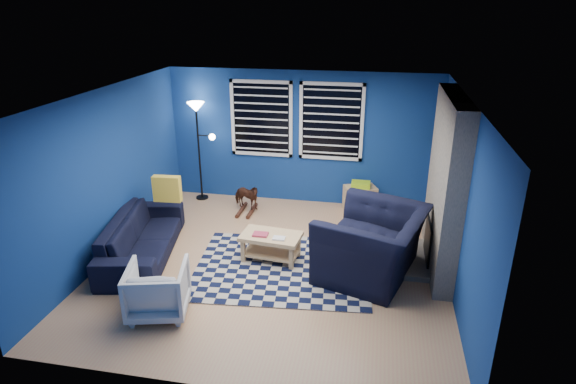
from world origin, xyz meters
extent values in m
plane|color=tan|center=(0.00, 0.00, 0.00)|extent=(5.00, 5.00, 0.00)
plane|color=white|center=(0.00, 0.00, 2.50)|extent=(5.00, 5.00, 0.00)
plane|color=navy|center=(0.00, 2.50, 1.25)|extent=(5.00, 0.00, 5.00)
plane|color=navy|center=(-2.50, 0.00, 1.25)|extent=(0.00, 5.00, 5.00)
plane|color=navy|center=(2.50, 0.00, 1.25)|extent=(0.00, 5.00, 5.00)
cube|color=gray|center=(2.37, 0.50, 1.25)|extent=(0.26, 2.00, 2.50)
cube|color=black|center=(2.23, 0.50, 0.35)|extent=(0.04, 0.70, 0.60)
cube|color=gray|center=(2.10, 0.50, 0.04)|extent=(0.50, 1.20, 0.08)
cube|color=black|center=(-0.75, 2.48, 1.60)|extent=(1.05, 0.02, 1.30)
cube|color=white|center=(-0.75, 2.47, 2.28)|extent=(1.17, 0.05, 0.06)
cube|color=white|center=(-0.75, 2.47, 0.92)|extent=(1.17, 0.05, 0.06)
cube|color=black|center=(0.55, 2.48, 1.60)|extent=(1.05, 0.02, 1.30)
cube|color=white|center=(0.55, 2.47, 2.28)|extent=(1.17, 0.05, 0.06)
cube|color=white|center=(0.55, 2.47, 0.92)|extent=(1.17, 0.05, 0.06)
cube|color=black|center=(2.45, 2.00, 1.40)|extent=(0.06, 1.00, 0.58)
cube|color=black|center=(2.42, 2.00, 1.40)|extent=(0.01, 0.92, 0.50)
cube|color=black|center=(0.15, -0.07, 0.01)|extent=(2.67, 2.22, 0.02)
imported|color=black|center=(-2.01, -0.10, 0.32)|extent=(2.30, 1.27, 0.64)
imported|color=black|center=(1.42, 0.01, 0.48)|extent=(1.81, 1.69, 0.96)
imported|color=gray|center=(-1.15, -1.41, 0.33)|extent=(0.86, 0.88, 0.66)
imported|color=#482D17|center=(-0.89, 1.76, 0.31)|extent=(0.44, 0.63, 0.49)
cube|color=tan|center=(-0.06, 0.14, 0.39)|extent=(0.93, 0.59, 0.06)
cube|color=tan|center=(-0.06, 0.14, 0.12)|extent=(0.84, 0.51, 0.03)
cube|color=#A52F46|center=(-0.21, 0.09, 0.43)|extent=(0.23, 0.18, 0.03)
cube|color=silver|center=(0.09, 0.02, 0.43)|extent=(0.19, 0.15, 0.03)
cube|color=tan|center=(-0.43, -0.06, 0.19)|extent=(0.06, 0.06, 0.35)
cube|color=tan|center=(0.31, -0.06, 0.19)|extent=(0.06, 0.06, 0.35)
cube|color=tan|center=(-0.43, 0.33, 0.19)|extent=(0.06, 0.06, 0.35)
cube|color=tan|center=(0.31, 0.33, 0.19)|extent=(0.06, 0.06, 0.35)
cube|color=tan|center=(1.15, 2.25, 0.23)|extent=(0.66, 0.55, 0.46)
cube|color=black|center=(1.15, 2.25, 0.23)|extent=(0.57, 0.49, 0.37)
cube|color=#A7D719|center=(1.15, 2.25, 0.51)|extent=(0.41, 0.37, 0.09)
cylinder|color=black|center=(-1.94, 2.25, 0.01)|extent=(0.24, 0.24, 0.03)
cylinder|color=black|center=(-1.94, 2.25, 0.90)|extent=(0.04, 0.04, 1.78)
cone|color=white|center=(-1.94, 2.25, 1.82)|extent=(0.32, 0.32, 0.18)
sphere|color=white|center=(-1.64, 2.20, 1.28)|extent=(0.12, 0.12, 0.12)
cube|color=yellow|center=(-1.86, 0.58, 0.85)|extent=(0.45, 0.16, 0.42)
camera|label=1|loc=(1.38, -6.08, 3.65)|focal=30.00mm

